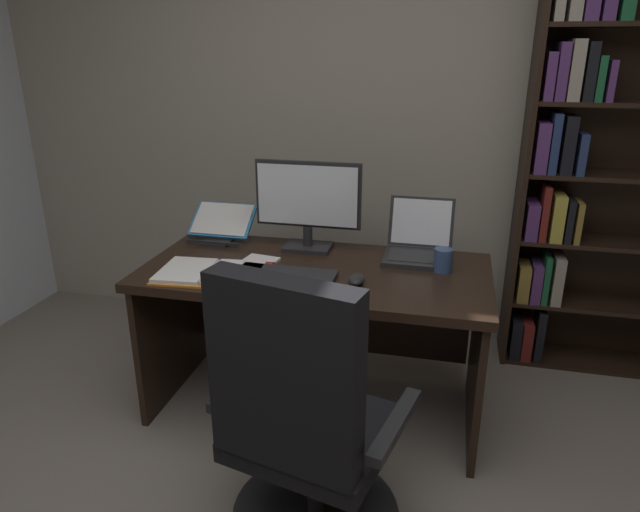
# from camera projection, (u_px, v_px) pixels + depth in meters

# --- Properties ---
(wall_back) EXTENTS (5.28, 0.12, 2.80)m
(wall_back) POSITION_uv_depth(u_px,v_px,m) (401.00, 90.00, 3.06)
(wall_back) COLOR #A89E8E
(wall_back) RESTS_ON ground
(desk) EXTENTS (1.51, 0.73, 0.71)m
(desk) POSITION_uv_depth(u_px,v_px,m) (319.00, 302.00, 2.61)
(desk) COLOR black
(desk) RESTS_ON ground
(bookshelf) EXTENTS (0.94, 0.28, 2.06)m
(bookshelf) POSITION_uv_depth(u_px,v_px,m) (597.00, 167.00, 2.76)
(bookshelf) COLOR black
(bookshelf) RESTS_ON ground
(office_chair) EXTENTS (0.68, 0.60, 1.02)m
(office_chair) POSITION_uv_depth(u_px,v_px,m) (303.00, 436.00, 1.84)
(office_chair) COLOR #232326
(office_chair) RESTS_ON ground
(monitor) EXTENTS (0.50, 0.16, 0.42)m
(monitor) POSITION_uv_depth(u_px,v_px,m) (308.00, 205.00, 2.64)
(monitor) COLOR #232326
(monitor) RESTS_ON desk
(laptop) EXTENTS (0.30, 0.33, 0.25)m
(laptop) POSITION_uv_depth(u_px,v_px,m) (419.00, 246.00, 2.59)
(laptop) COLOR #232326
(laptop) RESTS_ON desk
(keyboard) EXTENTS (0.42, 0.15, 0.02)m
(keyboard) POSITION_uv_depth(u_px,v_px,m) (286.00, 275.00, 2.37)
(keyboard) COLOR #232326
(keyboard) RESTS_ON desk
(computer_mouse) EXTENTS (0.06, 0.10, 0.04)m
(computer_mouse) POSITION_uv_depth(u_px,v_px,m) (357.00, 279.00, 2.30)
(computer_mouse) COLOR #232326
(computer_mouse) RESTS_ON desk
(reading_stand_with_book) EXTENTS (0.31, 0.25, 0.16)m
(reading_stand_with_book) POSITION_uv_depth(u_px,v_px,m) (222.00, 224.00, 2.83)
(reading_stand_with_book) COLOR #232326
(reading_stand_with_book) RESTS_ON desk
(open_binder) EXTENTS (0.46, 0.33, 0.02)m
(open_binder) POSITION_uv_depth(u_px,v_px,m) (210.00, 273.00, 2.39)
(open_binder) COLOR orange
(open_binder) RESTS_ON desk
(notepad) EXTENTS (0.18, 0.23, 0.01)m
(notepad) POSITION_uv_depth(u_px,v_px,m) (255.00, 264.00, 2.51)
(notepad) COLOR white
(notepad) RESTS_ON desk
(pen) EXTENTS (0.14, 0.03, 0.01)m
(pen) POSITION_uv_depth(u_px,v_px,m) (260.00, 262.00, 2.50)
(pen) COLOR maroon
(pen) RESTS_ON notepad
(coffee_mug) EXTENTS (0.08, 0.08, 0.10)m
(coffee_mug) POSITION_uv_depth(u_px,v_px,m) (443.00, 260.00, 2.42)
(coffee_mug) COLOR #334C7A
(coffee_mug) RESTS_ON desk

